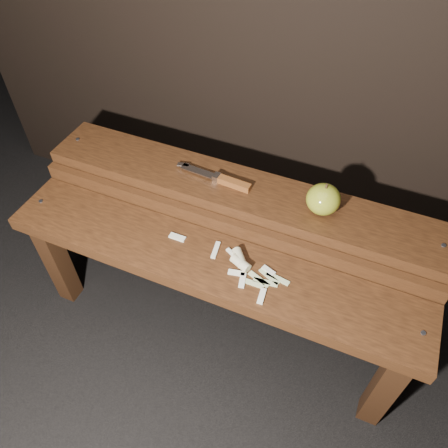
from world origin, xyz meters
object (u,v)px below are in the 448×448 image
at_px(bench_front_tier, 207,277).
at_px(apple, 323,199).
at_px(bench_rear_tier, 238,208).
at_px(knife, 225,180).

height_order(bench_front_tier, apple, apple).
xyz_separation_m(bench_front_tier, bench_rear_tier, (0.00, 0.23, 0.06)).
height_order(bench_front_tier, knife, knife).
xyz_separation_m(apple, knife, (-0.28, -0.00, -0.03)).
xyz_separation_m(bench_front_tier, knife, (-0.04, 0.23, 0.16)).
distance_m(bench_front_tier, bench_rear_tier, 0.23).
bearing_deg(apple, bench_rear_tier, -178.97).
relative_size(apple, knife, 0.39).
height_order(apple, knife, apple).
relative_size(bench_front_tier, bench_rear_tier, 1.00).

